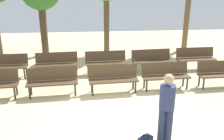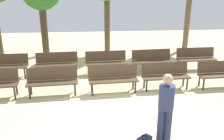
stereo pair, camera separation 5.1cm
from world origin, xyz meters
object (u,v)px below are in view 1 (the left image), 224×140
(bench_r0_c4, at_px, (221,72))
(bench_r0_c1, at_px, (52,80))
(bench_r1_c2, at_px, (106,61))
(bench_r1_c1, at_px, (57,62))
(bench_r0_c3, at_px, (165,74))
(bench_r0_c2, at_px, (113,77))
(visitor_with_backpack, at_px, (167,104))
(bench_r1_c4, at_px, (196,57))
(bench_r1_c0, at_px, (6,65))
(bench_r1_c3, at_px, (152,59))

(bench_r0_c4, bearing_deg, bench_r0_c1, 179.71)
(bench_r1_c2, bearing_deg, bench_r1_c1, 178.44)
(bench_r0_c1, height_order, bench_r0_c4, same)
(bench_r0_c3, distance_m, bench_r1_c1, 4.14)
(bench_r0_c2, xyz_separation_m, bench_r1_c1, (-2.02, 1.78, 0.00))
(bench_r0_c4, xyz_separation_m, visitor_with_backpack, (-2.83, -2.97, 0.43))
(bench_r0_c1, distance_m, bench_r1_c4, 5.93)
(bench_r0_c3, height_order, bench_r1_c1, same)
(bench_r1_c0, bearing_deg, bench_r0_c4, -12.24)
(bench_r1_c4, relative_size, visitor_with_backpack, 0.98)
(bench_r0_c3, distance_m, bench_r1_c4, 2.61)
(bench_r1_c1, relative_size, bench_r1_c3, 1.00)
(bench_r0_c2, bearing_deg, bench_r1_c2, 90.11)
(bench_r1_c1, bearing_deg, bench_r1_c3, -1.99)
(bench_r1_c0, xyz_separation_m, visitor_with_backpack, (4.80, -4.52, 0.43))
(bench_r0_c3, xyz_separation_m, bench_r1_c3, (-0.05, 1.74, 0.00))
(bench_r1_c3, xyz_separation_m, bench_r1_c4, (1.88, 0.12, 0.00))
(bench_r1_c0, bearing_deg, bench_r1_c1, 1.76)
(bench_r1_c3, bearing_deg, bench_r0_c3, -92.15)
(bench_r0_c1, height_order, bench_r1_c1, same)
(bench_r1_c2, bearing_deg, bench_r0_c3, -43.15)
(bench_r1_c3, bearing_deg, visitor_with_backpack, -103.93)
(bench_r0_c1, xyz_separation_m, bench_r1_c3, (3.68, 1.93, 0.00))
(bench_r1_c2, bearing_deg, bench_r0_c4, -25.33)
(visitor_with_backpack, bearing_deg, bench_r0_c3, -89.34)
(bench_r0_c4, bearing_deg, bench_r1_c3, 136.90)
(bench_r0_c2, distance_m, bench_r1_c1, 2.69)
(bench_r0_c2, bearing_deg, bench_r1_c4, 25.34)
(bench_r0_c3, distance_m, bench_r0_c4, 1.95)
(bench_r0_c3, distance_m, visitor_with_backpack, 3.13)
(bench_r1_c0, bearing_deg, bench_r1_c3, 1.11)
(bench_r0_c3, relative_size, bench_r1_c3, 0.99)
(bench_r0_c3, height_order, bench_r1_c2, same)
(bench_r1_c0, height_order, bench_r1_c2, same)
(bench_r0_c3, bearing_deg, bench_r1_c1, 154.23)
(bench_r0_c1, relative_size, bench_r1_c4, 1.01)
(bench_r1_c3, height_order, visitor_with_backpack, visitor_with_backpack)
(bench_r0_c4, relative_size, bench_r1_c0, 1.01)
(bench_r0_c2, height_order, bench_r1_c3, same)
(bench_r0_c4, height_order, visitor_with_backpack, visitor_with_backpack)
(bench_r0_c4, bearing_deg, bench_r0_c2, -179.97)
(bench_r0_c2, xyz_separation_m, bench_r1_c3, (1.73, 1.88, 0.00))
(bench_r1_c2, xyz_separation_m, bench_r1_c3, (1.85, 0.08, 0.00))
(bench_r1_c4, bearing_deg, bench_r1_c3, -177.91)
(bench_r0_c4, xyz_separation_m, bench_r1_c1, (-5.75, 1.63, 0.00))
(bench_r0_c1, relative_size, bench_r0_c2, 1.00)
(bench_r1_c3, bearing_deg, bench_r0_c4, -44.80)
(bench_r0_c3, relative_size, visitor_with_backpack, 0.98)
(bench_r0_c4, distance_m, visitor_with_backpack, 4.13)
(bench_r0_c4, xyz_separation_m, bench_r1_c4, (-0.12, 1.85, 0.00))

